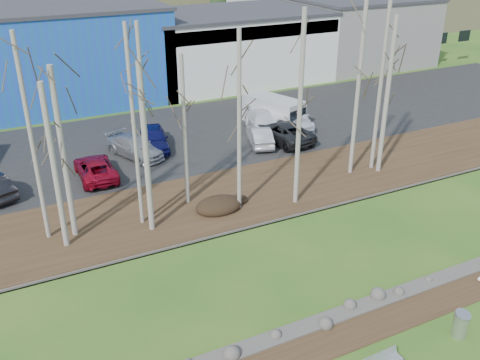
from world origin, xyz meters
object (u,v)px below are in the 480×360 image
van_white (275,112)px  car_2 (95,168)px  car_8 (294,117)px  litter_bin (461,325)px  car_3 (135,147)px  car_7 (263,123)px  car_5 (260,136)px  car_4 (154,138)px  car_6 (283,131)px

van_white → car_2: bearing=174.4°
car_8 → van_white: size_ratio=0.98×
car_2 → car_8: (16.00, 2.53, 0.10)m
litter_bin → van_white: (5.64, 24.00, 0.71)m
car_3 → car_7: bearing=-19.6°
car_2 → car_3: bearing=-143.2°
car_5 → van_white: bearing=-115.9°
car_8 → litter_bin: bearing=-91.6°
car_3 → car_4: (1.63, 0.75, 0.08)m
car_3 → car_6: 10.63m
car_2 → car_4: car_4 is taller
litter_bin → car_5: 20.91m
car_2 → car_7: (13.27, 2.53, 0.10)m
car_2 → car_4: bearing=-146.6°
car_2 → car_8: bearing=-169.6°
car_8 → van_white: van_white is taller
car_6 → car_8: car_8 is taller
car_8 → car_7: bearing=-165.4°
litter_bin → car_3: car_3 is taller
car_8 → car_4: bearing=-167.8°
car_2 → van_white: van_white is taller
car_3 → car_8: 12.81m
car_4 → car_5: bearing=-8.8°
car_7 → car_8: size_ratio=1.00×
litter_bin → van_white: bearing=76.8°
litter_bin → car_7: 23.30m
car_7 → car_8: (2.73, 0.00, 0.00)m
car_2 → car_7: 13.51m
litter_bin → car_6: car_6 is taller
car_4 → van_white: van_white is taller
litter_bin → van_white: 24.66m
car_4 → car_7: (8.45, -0.48, -0.01)m
car_7 → van_white: size_ratio=0.98×
litter_bin → car_6: (4.32, 20.64, 0.38)m
litter_bin → van_white: size_ratio=0.19×
litter_bin → car_5: car_5 is taller
car_3 → car_2: bearing=-165.7°
car_3 → car_5: car_3 is taller
car_2 → car_5: car_5 is taller
car_3 → car_5: 8.83m
car_6 → car_8: (2.38, 2.32, 0.01)m
car_7 → van_white: bearing=46.6°
car_3 → van_white: bearing=-14.7°
car_2 → car_5: (11.80, 0.34, 0.01)m
car_5 → van_white: size_ratio=0.76×
car_4 → car_7: 8.47m
car_5 → car_7: car_7 is taller
car_4 → car_7: size_ratio=0.87×
car_7 → car_3: bearing=-163.8°
car_4 → car_6: 9.25m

